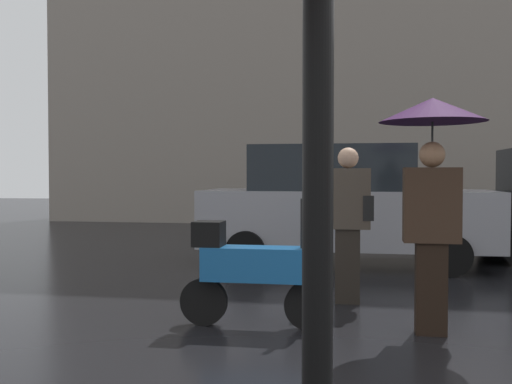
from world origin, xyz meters
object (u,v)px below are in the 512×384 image
at_px(pedestrian_with_umbrella, 432,156).
at_px(pedestrian_with_bag, 349,215).
at_px(parked_car_left, 342,205).
at_px(parked_scooter, 251,269).

xyz_separation_m(pedestrian_with_umbrella, pedestrian_with_bag, (-0.76, 1.19, -0.63)).
bearing_deg(parked_car_left, parked_scooter, 95.84).
height_order(pedestrian_with_umbrella, pedestrian_with_bag, pedestrian_with_umbrella).
bearing_deg(pedestrian_with_bag, parked_scooter, -91.04).
distance_m(pedestrian_with_bag, parked_car_left, 2.89).
bearing_deg(pedestrian_with_umbrella, parked_scooter, -97.77).
distance_m(pedestrian_with_bag, parked_scooter, 1.59).
relative_size(pedestrian_with_bag, parked_scooter, 1.20).
height_order(parked_scooter, parked_car_left, parked_car_left).
bearing_deg(parked_car_left, pedestrian_with_umbrella, 118.85).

